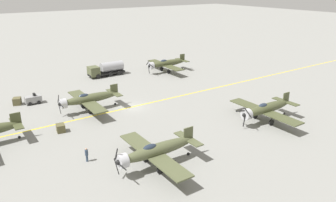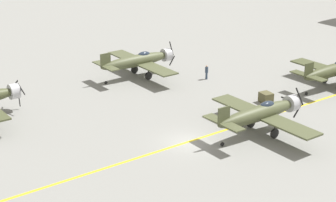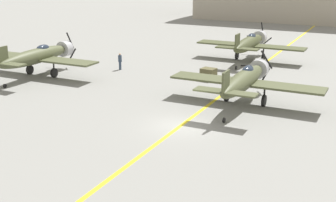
{
  "view_description": "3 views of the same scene",
  "coord_description": "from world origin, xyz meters",
  "px_view_note": "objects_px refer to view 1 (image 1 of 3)",
  "views": [
    {
      "loc": [
        -45.1,
        23.61,
        19.43
      ],
      "look_at": [
        -8.52,
        -1.35,
        3.33
      ],
      "focal_mm": 35.0,
      "sensor_mm": 36.0,
      "label": 1
    },
    {
      "loc": [
        35.41,
        -28.17,
        21.01
      ],
      "look_at": [
        -2.34,
        -0.45,
        3.28
      ],
      "focal_mm": 60.0,
      "sensor_mm": 36.0,
      "label": 2
    },
    {
      "loc": [
        12.28,
        -27.28,
        10.89
      ],
      "look_at": [
        -0.62,
        -0.68,
        1.88
      ],
      "focal_mm": 50.0,
      "sensor_mm": 36.0,
      "label": 3
    }
  ],
  "objects_px": {
    "airplane_mid_center": "(88,99)",
    "supply_crate_by_tanker": "(61,128)",
    "airplane_near_left": "(266,109)",
    "airplane_near_right": "(166,63)",
    "airplane_mid_left": "(156,151)",
    "tow_tractor": "(33,99)",
    "fuel_tanker": "(106,69)",
    "supply_crate_mid_lane": "(17,101)",
    "ground_crew_walking": "(87,154)"
  },
  "relations": [
    {
      "from": "airplane_mid_center",
      "to": "supply_crate_by_tanker",
      "type": "relative_size",
      "value": 9.16
    },
    {
      "from": "airplane_near_left",
      "to": "airplane_near_right",
      "type": "relative_size",
      "value": 1.0
    },
    {
      "from": "airplane_mid_left",
      "to": "tow_tractor",
      "type": "bearing_deg",
      "value": -2.4
    },
    {
      "from": "airplane_near_left",
      "to": "supply_crate_by_tanker",
      "type": "bearing_deg",
      "value": 54.84
    },
    {
      "from": "airplane_near_left",
      "to": "supply_crate_by_tanker",
      "type": "relative_size",
      "value": 9.16
    },
    {
      "from": "airplane_mid_left",
      "to": "airplane_near_right",
      "type": "xyz_separation_m",
      "value": [
        33.38,
        -23.96,
        0.0
      ]
    },
    {
      "from": "airplane_near_left",
      "to": "fuel_tanker",
      "type": "distance_m",
      "value": 37.57
    },
    {
      "from": "airplane_mid_center",
      "to": "tow_tractor",
      "type": "relative_size",
      "value": 4.62
    },
    {
      "from": "fuel_tanker",
      "to": "supply_crate_by_tanker",
      "type": "distance_m",
      "value": 28.79
    },
    {
      "from": "airplane_near_left",
      "to": "supply_crate_mid_lane",
      "type": "relative_size",
      "value": 8.34
    },
    {
      "from": "supply_crate_by_tanker",
      "to": "ground_crew_walking",
      "type": "bearing_deg",
      "value": -179.81
    },
    {
      "from": "airplane_mid_left",
      "to": "airplane_mid_center",
      "type": "relative_size",
      "value": 1.0
    },
    {
      "from": "airplane_mid_center",
      "to": "supply_crate_mid_lane",
      "type": "distance_m",
      "value": 13.13
    },
    {
      "from": "airplane_mid_left",
      "to": "fuel_tanker",
      "type": "xyz_separation_m",
      "value": [
        38.14,
        -11.25,
        -0.5
      ]
    },
    {
      "from": "supply_crate_by_tanker",
      "to": "supply_crate_mid_lane",
      "type": "distance_m",
      "value": 15.06
    },
    {
      "from": "tow_tractor",
      "to": "supply_crate_by_tanker",
      "type": "xyz_separation_m",
      "value": [
        -13.77,
        -0.38,
        -0.25
      ]
    },
    {
      "from": "tow_tractor",
      "to": "airplane_mid_center",
      "type": "bearing_deg",
      "value": -141.97
    },
    {
      "from": "airplane_near_right",
      "to": "supply_crate_mid_lane",
      "type": "height_order",
      "value": "airplane_near_right"
    },
    {
      "from": "airplane_mid_center",
      "to": "fuel_tanker",
      "type": "distance_m",
      "value": 20.87
    },
    {
      "from": "airplane_near_left",
      "to": "airplane_mid_left",
      "type": "distance_m",
      "value": 20.19
    },
    {
      "from": "fuel_tanker",
      "to": "supply_crate_mid_lane",
      "type": "distance_m",
      "value": 21.64
    },
    {
      "from": "ground_crew_walking",
      "to": "supply_crate_mid_lane",
      "type": "distance_m",
      "value": 24.61
    },
    {
      "from": "airplane_mid_left",
      "to": "fuel_tanker",
      "type": "relative_size",
      "value": 1.5
    },
    {
      "from": "airplane_near_left",
      "to": "ground_crew_walking",
      "type": "relative_size",
      "value": 7.04
    },
    {
      "from": "tow_tractor",
      "to": "supply_crate_mid_lane",
      "type": "bearing_deg",
      "value": 66.61
    },
    {
      "from": "airplane_near_left",
      "to": "supply_crate_by_tanker",
      "type": "distance_m",
      "value": 29.39
    },
    {
      "from": "airplane_mid_center",
      "to": "supply_crate_mid_lane",
      "type": "relative_size",
      "value": 8.34
    },
    {
      "from": "airplane_mid_left",
      "to": "airplane_mid_center",
      "type": "distance_m",
      "value": 20.41
    },
    {
      "from": "airplane_mid_left",
      "to": "airplane_mid_center",
      "type": "height_order",
      "value": "airplane_mid_left"
    },
    {
      "from": "airplane_near_left",
      "to": "supply_crate_mid_lane",
      "type": "height_order",
      "value": "airplane_near_left"
    },
    {
      "from": "tow_tractor",
      "to": "ground_crew_walking",
      "type": "relative_size",
      "value": 1.53
    },
    {
      "from": "airplane_mid_center",
      "to": "supply_crate_by_tanker",
      "type": "xyz_separation_m",
      "value": [
        -5.33,
        6.22,
        -1.47
      ]
    },
    {
      "from": "airplane_near_left",
      "to": "airplane_near_right",
      "type": "distance_m",
      "value": 31.97
    },
    {
      "from": "airplane_near_left",
      "to": "supply_crate_mid_lane",
      "type": "distance_m",
      "value": 40.4
    },
    {
      "from": "fuel_tanker",
      "to": "supply_crate_by_tanker",
      "type": "relative_size",
      "value": 6.11
    },
    {
      "from": "fuel_tanker",
      "to": "supply_crate_by_tanker",
      "type": "bearing_deg",
      "value": 143.25
    },
    {
      "from": "airplane_near_right",
      "to": "supply_crate_mid_lane",
      "type": "distance_m",
      "value": 32.91
    },
    {
      "from": "ground_crew_walking",
      "to": "airplane_near_left",
      "type": "bearing_deg",
      "value": -98.29
    },
    {
      "from": "fuel_tanker",
      "to": "tow_tractor",
      "type": "xyz_separation_m",
      "value": [
        -9.29,
        17.6,
        -0.72
      ]
    },
    {
      "from": "tow_tractor",
      "to": "supply_crate_mid_lane",
      "type": "xyz_separation_m",
      "value": [
        1.03,
        2.39,
        -0.19
      ]
    },
    {
      "from": "airplane_mid_center",
      "to": "tow_tractor",
      "type": "distance_m",
      "value": 10.78
    },
    {
      "from": "fuel_tanker",
      "to": "ground_crew_walking",
      "type": "height_order",
      "value": "fuel_tanker"
    },
    {
      "from": "airplane_near_right",
      "to": "supply_crate_by_tanker",
      "type": "relative_size",
      "value": 9.16
    },
    {
      "from": "airplane_near_right",
      "to": "airplane_mid_left",
      "type": "bearing_deg",
      "value": 146.69
    },
    {
      "from": "supply_crate_by_tanker",
      "to": "fuel_tanker",
      "type": "bearing_deg",
      "value": -36.75
    },
    {
      "from": "airplane_near_right",
      "to": "fuel_tanker",
      "type": "relative_size",
      "value": 1.5
    },
    {
      "from": "airplane_mid_center",
      "to": "supply_crate_mid_lane",
      "type": "height_order",
      "value": "airplane_mid_center"
    },
    {
      "from": "fuel_tanker",
      "to": "ground_crew_walking",
      "type": "distance_m",
      "value": 36.95
    },
    {
      "from": "airplane_near_right",
      "to": "supply_crate_by_tanker",
      "type": "xyz_separation_m",
      "value": [
        -18.3,
        29.92,
        -1.47
      ]
    },
    {
      "from": "airplane_near_right",
      "to": "tow_tractor",
      "type": "distance_m",
      "value": 30.67
    }
  ]
}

